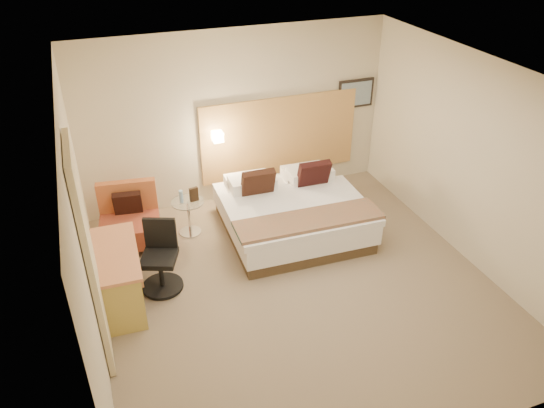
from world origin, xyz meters
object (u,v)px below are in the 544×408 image
object	(u,v)px
desk	(117,263)
desk_chair	(161,262)
lounge_chair	(130,221)
side_table	(189,215)
bed	(292,212)

from	to	relation	value
desk	desk_chair	xyz separation A→B (m)	(0.51, 0.14, -0.21)
lounge_chair	desk	bearing A→B (deg)	-102.18
desk	desk_chair	distance (m)	0.57
side_table	desk_chair	distance (m)	1.23
desk	side_table	bearing A→B (deg)	47.81
bed	desk_chair	bearing A→B (deg)	-163.01
lounge_chair	desk	size ratio (longest dim) A/B	0.74
lounge_chair	bed	bearing A→B (deg)	-12.97
lounge_chair	side_table	xyz separation A→B (m)	(0.83, -0.05, -0.05)
side_table	desk_chair	xyz separation A→B (m)	(-0.59, -1.08, 0.08)
desk_chair	side_table	bearing A→B (deg)	61.35
lounge_chair	desk_chair	xyz separation A→B (m)	(0.24, -1.13, 0.04)
side_table	bed	bearing A→B (deg)	-18.11
lounge_chair	desk_chair	distance (m)	1.16
lounge_chair	desk_chair	size ratio (longest dim) A/B	0.99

